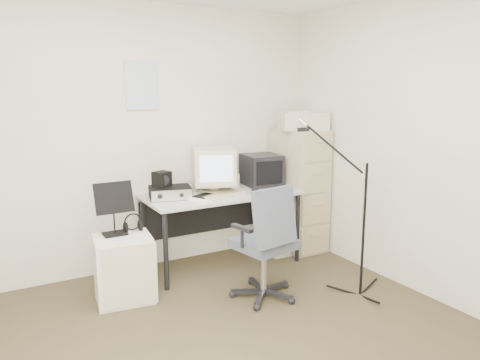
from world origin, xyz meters
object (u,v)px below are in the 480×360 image
filing_cabinet (298,190)px  desk (222,229)px  office_chair (264,241)px  side_cart (124,269)px

filing_cabinet → desk: filing_cabinet is taller
office_chair → side_cart: office_chair is taller
filing_cabinet → side_cart: size_ratio=2.35×
filing_cabinet → desk: (-0.95, -0.03, -0.29)m
desk → filing_cabinet: bearing=1.8°
office_chair → side_cart: bearing=143.8°
filing_cabinet → office_chair: 1.33m
desk → office_chair: office_chair is taller
filing_cabinet → side_cart: bearing=-170.1°
office_chair → filing_cabinet: bearing=31.1°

